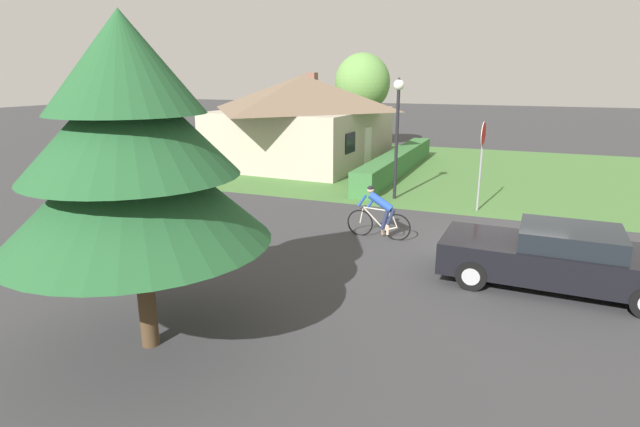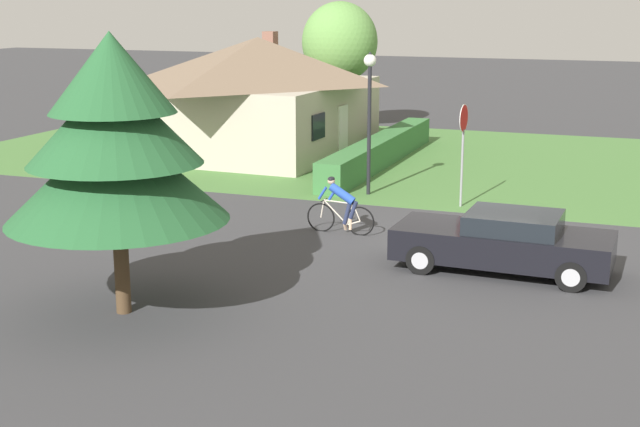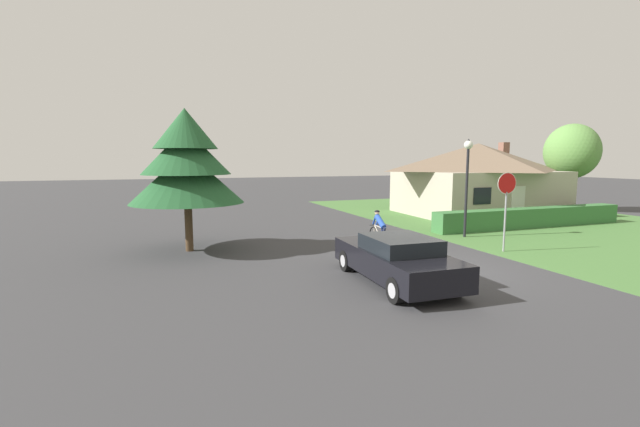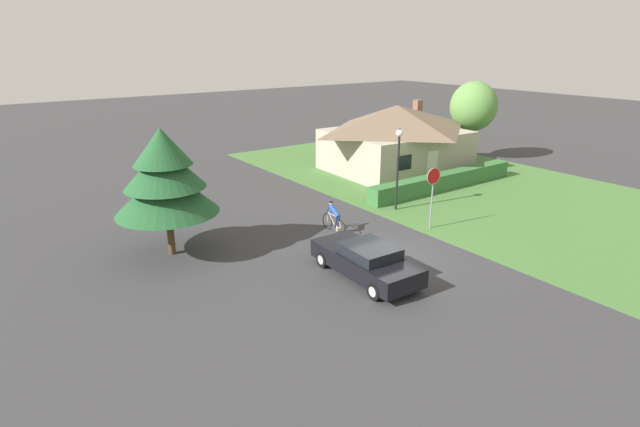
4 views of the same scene
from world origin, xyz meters
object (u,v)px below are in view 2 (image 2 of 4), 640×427
stop_sign (463,133)px  street_lamp (370,94)px  conifer_tall_near (115,141)px  deciduous_tree_right (340,42)px  cottage_house (258,93)px  sedan_left_lane (504,242)px  cyclist (341,206)px

stop_sign → street_lamp: street_lamp is taller
street_lamp → conifer_tall_near: (-11.76, 1.27, 0.23)m
conifer_tall_near → deciduous_tree_right: 24.86m
cottage_house → street_lamp: bearing=-131.0°
cottage_house → stop_sign: 11.49m
cottage_house → sedan_left_lane: (-12.55, -11.54, -1.64)m
sedan_left_lane → cyclist: (1.87, 4.46, 0.04)m
stop_sign → street_lamp: size_ratio=0.68×
stop_sign → conifer_tall_near: bearing=-16.2°
street_lamp → conifer_tall_near: bearing=173.8°
stop_sign → conifer_tall_near: conifer_tall_near is taller
sedan_left_lane → conifer_tall_near: conifer_tall_near is taller
cottage_house → conifer_tall_near: conifer_tall_near is taller
sedan_left_lane → conifer_tall_near: size_ratio=0.89×
stop_sign → conifer_tall_near: size_ratio=0.56×
street_lamp → deciduous_tree_right: bearing=22.9°
street_lamp → conifer_tall_near: conifer_tall_near is taller
sedan_left_lane → conifer_tall_near: 8.70m
cyclist → deciduous_tree_right: deciduous_tree_right is taller
sedan_left_lane → conifer_tall_near: (-5.21, 6.44, 2.66)m
deciduous_tree_right → stop_sign: bearing=-148.0°
cyclist → street_lamp: bearing=-79.4°
sedan_left_lane → stop_sign: bearing=-68.1°
cyclist → deciduous_tree_right: 18.75m
street_lamp → conifer_tall_near: 11.83m
cottage_house → stop_sign: (-6.64, -9.38, -0.16)m
cyclist → street_lamp: size_ratio=0.42×
cottage_house → cyclist: size_ratio=5.13×
sedan_left_lane → deciduous_tree_right: deciduous_tree_right is taller
conifer_tall_near → stop_sign: bearing=-21.0°
cyclist → conifer_tall_near: size_ratio=0.35×
cottage_house → deciduous_tree_right: size_ratio=1.65×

